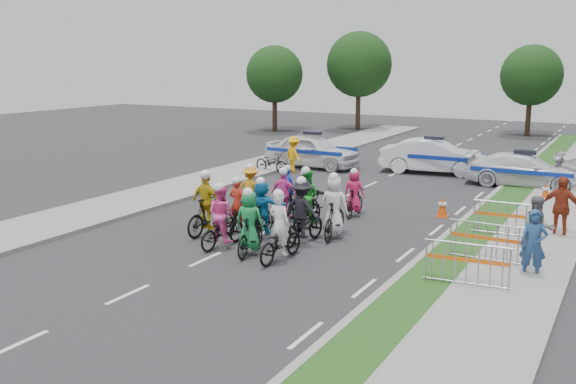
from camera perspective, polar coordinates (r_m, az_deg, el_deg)
The scene contains 35 objects.
ground at distance 17.51m, azimuth -7.35°, elevation -5.97°, with size 90.00×90.00×0.00m, color #28282B.
curb_right at distance 19.75m, azimuth 13.66°, elevation -3.99°, with size 0.20×60.00×0.12m, color gray.
grass_strip at distance 19.59m, azimuth 15.63°, elevation -4.24°, with size 1.20×60.00×0.11m, color #1A4C18.
sidewalk_right at distance 19.29m, azimuth 20.85°, elevation -4.80°, with size 2.40×60.00×0.13m, color gray.
sidewalk_left at distance 25.23m, azimuth -12.62°, elevation -0.52°, with size 3.00×60.00×0.13m, color gray.
rider_0 at distance 17.11m, azimuth -0.71°, elevation -4.04°, with size 0.80×1.97×1.97m.
rider_1 at distance 17.63m, azimuth -3.40°, elevation -3.28°, with size 0.88×1.87×1.90m.
rider_2 at distance 18.40m, azimuth -5.91°, elevation -2.79°, with size 0.84×1.91×1.90m.
rider_3 at distance 19.73m, azimuth -7.17°, elevation -1.60°, with size 1.05×1.96×2.04m.
rider_4 at distance 18.68m, azimuth 1.29°, elevation -2.29°, with size 1.19×2.04×2.01m.
rider_5 at distance 19.24m, azimuth -2.31°, elevation -1.82°, with size 1.56×1.85×1.88m.
rider_6 at distance 20.09m, azimuth -4.45°, elevation -1.88°, with size 0.73×1.75×1.75m.
rider_7 at distance 19.26m, azimuth 4.14°, elevation -1.86°, with size 0.91×1.98×2.02m.
rider_8 at distance 20.54m, azimuth 1.67°, elevation -1.12°, with size 0.84×1.96×1.98m.
rider_9 at distance 21.07m, azimuth -0.31°, elevation -0.83°, with size 0.94×1.77×1.86m.
rider_10 at distance 21.93m, azimuth -3.32°, elevation -0.34°, with size 1.10×1.88×1.85m.
rider_11 at distance 21.39m, azimuth 1.55°, elevation -0.62°, with size 1.38×1.65×1.70m.
rider_12 at distance 22.63m, azimuth 0.05°, elevation -0.35°, with size 0.90×1.73×1.68m.
rider_13 at distance 22.03m, azimuth 5.92°, elevation -0.47°, with size 0.73×1.63×1.69m.
police_car_0 at distance 31.97m, azimuth 2.17°, elevation 3.68°, with size 1.93×4.80×1.64m, color white.
police_car_1 at distance 31.00m, azimuth 12.79°, elevation 3.11°, with size 1.70×4.87×1.60m, color white.
police_car_2 at distance 28.87m, azimuth 20.25°, elevation 1.83°, with size 1.93×4.76×1.38m, color white.
spectator_0 at distance 16.77m, azimuth 20.98°, elevation -4.38°, with size 0.63×0.42×1.74m, color navy.
spectator_1 at distance 18.12m, azimuth 21.27°, elevation -3.14°, with size 0.87×0.68×1.79m, color slate.
spectator_2 at distance 20.80m, azimuth 23.05°, elevation -1.29°, with size 1.11×0.46×1.90m, color #96331B.
marshal_hiviz at distance 30.57m, azimuth 0.51°, elevation 3.37°, with size 1.09×0.63×1.69m, color #FFB10D.
barrier_0 at distance 15.61m, azimuth 15.60°, elevation -6.38°, with size 2.00×0.50×1.12m, color #A5A8AD, non-canonical shape.
barrier_1 at distance 17.60m, azimuth 17.22°, elevation -4.43°, with size 2.00×0.50×1.12m, color #A5A8AD, non-canonical shape.
barrier_2 at distance 20.28m, azimuth 18.87°, elevation -2.42°, with size 2.00×0.50×1.12m, color #A5A8AD, non-canonical shape.
cone_0 at distance 22.53m, azimuth 13.56°, elevation -1.31°, with size 0.40×0.40×0.70m.
cone_1 at distance 26.35m, azimuth 21.92°, elevation 0.03°, with size 0.40×0.40×0.70m.
parked_bike at distance 30.39m, azimuth -1.49°, elevation 2.64°, with size 0.66×1.88×0.99m, color black.
tree_0 at distance 47.85m, azimuth -1.20°, elevation 10.41°, with size 4.20×4.20×6.30m.
tree_3 at distance 49.21m, azimuth 6.33°, elevation 11.20°, with size 4.90×4.90×7.35m.
tree_4 at distance 47.93m, azimuth 20.82°, elevation 9.66°, with size 4.20×4.20×6.30m.
Camera 1 is at (9.93, -13.42, 5.30)m, focal length 40.00 mm.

